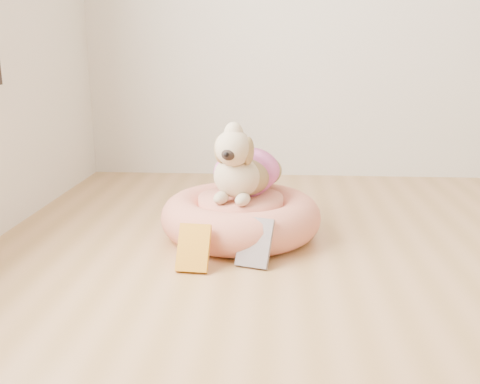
# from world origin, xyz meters

# --- Properties ---
(pet_bed) EXTENTS (0.68, 0.68, 0.18)m
(pet_bed) POSITION_xyz_m (-0.96, 1.07, 0.08)
(pet_bed) COLOR #D36252
(pet_bed) RESTS_ON floor
(dog) EXTENTS (0.42, 0.52, 0.33)m
(dog) POSITION_xyz_m (-0.95, 1.09, 0.34)
(dog) COLOR brown
(dog) RESTS_ON pet_bed
(book_yellow) EXTENTS (0.13, 0.12, 0.16)m
(book_yellow) POSITION_xyz_m (-1.11, 0.69, 0.08)
(book_yellow) COLOR yellow
(book_yellow) RESTS_ON floor
(book_white) EXTENTS (0.15, 0.14, 0.17)m
(book_white) POSITION_xyz_m (-0.89, 0.75, 0.09)
(book_white) COLOR silver
(book_white) RESTS_ON floor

